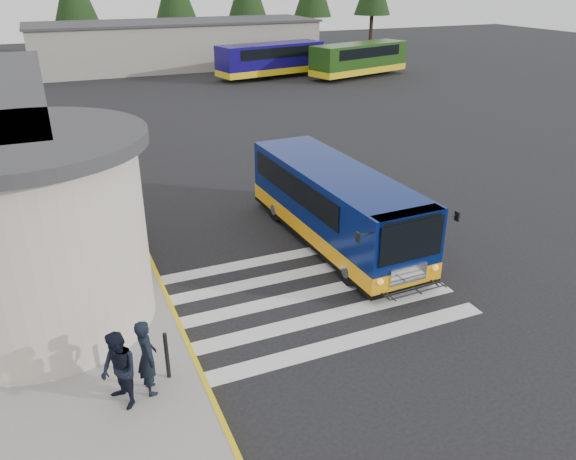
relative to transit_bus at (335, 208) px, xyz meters
name	(u,v)px	position (x,y,z in m)	size (l,w,h in m)	color
ground	(307,279)	(-1.90, -2.01, -1.19)	(140.00, 140.00, 0.00)	black
curb_strip	(144,246)	(-5.95, 1.99, -1.11)	(0.12, 34.00, 0.16)	yellow
crosswalk	(303,296)	(-2.40, -2.81, -1.19)	(8.00, 5.35, 0.01)	silver
depot_building	(177,44)	(4.10, 39.99, 0.91)	(26.40, 8.40, 4.20)	gray
transit_bus	(335,208)	(0.00, 0.00, 0.00)	(3.23, 8.93, 2.50)	#071654
pedestrian_a	(147,357)	(-7.07, -5.23, -0.18)	(0.63, 0.41, 1.73)	black
pedestrian_b	(119,371)	(-7.66, -5.44, -0.19)	(0.83, 0.64, 1.70)	black
bollard	(167,356)	(-6.62, -4.94, -0.48)	(0.09, 0.09, 1.13)	black
far_bus_a	(271,59)	(10.09, 31.09, 0.38)	(9.74, 4.37, 2.43)	#100759
far_bus_b	(359,58)	(17.21, 28.42, 0.37)	(9.68, 5.09, 2.40)	#1D4111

